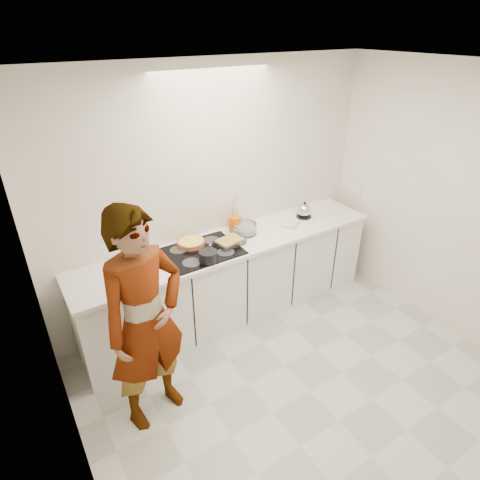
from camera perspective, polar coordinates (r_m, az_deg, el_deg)
floor at (r=3.81m, az=9.79°, el=-20.47°), size 3.60×3.20×0.00m
ceiling at (r=2.54m, az=14.95°, el=21.98°), size 3.60×3.20×0.00m
wall_back at (r=4.11m, az=-3.56°, el=6.34°), size 3.60×0.00×2.60m
wall_left at (r=2.33m, az=-23.99°, el=-16.31°), size 0.00×3.20×2.60m
wall_right at (r=4.32m, az=29.31°, el=3.68°), size 0.02×3.20×2.60m
base_cabinets at (r=4.28m, az=-1.10°, el=-5.82°), size 3.20×0.58×0.87m
countertop at (r=4.04m, az=-1.16°, el=-0.49°), size 3.24×0.64×0.04m
hob at (r=3.87m, az=-5.43°, el=-1.62°), size 0.72×0.54×0.01m
tart_dish at (r=3.97m, az=-7.00°, el=-0.34°), size 0.33×0.33×0.04m
saucepan at (r=3.68m, az=-4.54°, el=-2.28°), size 0.22×0.22×0.17m
baking_dish at (r=3.94m, az=-1.48°, el=-0.23°), size 0.31×0.25×0.05m
mixing_bowl at (r=4.17m, az=0.68°, el=1.62°), size 0.29×0.29×0.11m
tea_towel at (r=4.39m, az=7.08°, el=2.33°), size 0.26×0.24×0.04m
kettle at (r=4.57m, az=9.11°, el=4.14°), size 0.21×0.21×0.19m
utensil_crock at (r=4.20m, az=-0.74°, el=2.32°), size 0.16×0.16×0.17m
cook at (r=3.07m, az=-13.28°, el=-11.24°), size 0.77×0.60×1.85m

